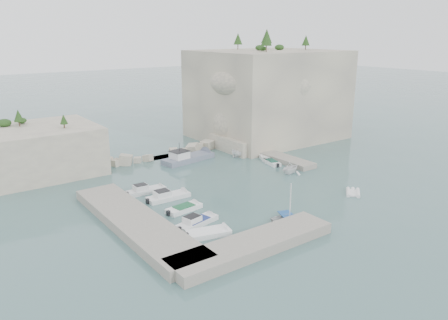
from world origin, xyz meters
TOP-DOWN VIEW (x-y plane):
  - ground at (0.00, 0.00)m, footprint 400.00×400.00m
  - cliff_east at (23.00, 23.00)m, footprint 26.00×22.00m
  - cliff_terrace at (13.00, 18.00)m, footprint 8.00×10.00m
  - outcrop_west at (-20.00, 25.00)m, footprint 16.00×14.00m
  - quay_west at (-17.00, -1.00)m, footprint 5.00×24.00m
  - quay_south at (-10.00, -12.50)m, footprint 18.00×4.00m
  - ledge_east at (13.50, 10.00)m, footprint 3.00×16.00m
  - breakwater at (-1.00, 22.00)m, footprint 28.00×3.00m
  - motorboat_a at (-11.30, 7.91)m, footprint 5.68×1.85m
  - motorboat_b at (-10.03, 4.26)m, footprint 6.11×2.11m
  - motorboat_c at (-10.39, -0.18)m, footprint 5.02×2.36m
  - motorboat_d at (-11.25, -4.43)m, footprint 5.89×2.89m
  - motorboat_e at (-11.73, -7.32)m, footprint 5.33×3.26m
  - rowboat at (-2.45, -9.79)m, footprint 4.99×4.29m
  - inflatable_dinghy at (10.41, -8.44)m, footprint 3.50×3.26m
  - tender_east_a at (9.96, 2.73)m, footprint 4.19×3.76m
  - tender_east_b at (10.87, 7.86)m, footprint 2.39×4.40m
  - tender_east_c at (11.52, 9.96)m, footprint 3.13×4.58m
  - tender_east_d at (9.84, 13.92)m, footprint 4.50×2.93m
  - work_boat at (0.98, 17.29)m, footprint 10.40×4.47m
  - rowboat_mast at (-2.45, -9.79)m, footprint 0.10×0.10m
  - vegetation at (17.83, 24.40)m, footprint 53.48×13.88m

SIDE VIEW (x-z plane):
  - ground at x=0.00m, z-range 0.00..0.00m
  - motorboat_a at x=-11.30m, z-range -0.70..0.70m
  - motorboat_b at x=-10.03m, z-range -0.70..0.70m
  - motorboat_c at x=-10.39m, z-range -0.35..0.35m
  - motorboat_d at x=-11.25m, z-range -0.70..0.70m
  - motorboat_e at x=-11.73m, z-range -0.35..0.35m
  - rowboat at x=-2.45m, z-range -0.43..0.43m
  - inflatable_dinghy at x=10.41m, z-range -0.22..0.22m
  - tender_east_a at x=9.96m, z-range -0.99..0.99m
  - tender_east_b at x=10.87m, z-range -0.35..0.35m
  - tender_east_c at x=11.52m, z-range -0.35..0.35m
  - tender_east_d at x=9.84m, z-range -0.81..0.81m
  - work_boat at x=0.98m, z-range -1.10..1.10m
  - ledge_east at x=13.50m, z-range 0.00..0.80m
  - quay_west at x=-17.00m, z-range 0.00..1.10m
  - quay_south at x=-10.00m, z-range 0.00..1.10m
  - breakwater at x=-1.00m, z-range 0.00..1.40m
  - cliff_terrace at x=13.00m, z-range 0.00..2.50m
  - rowboat_mast at x=-2.45m, z-range 0.43..4.63m
  - outcrop_west at x=-20.00m, z-range 0.00..7.00m
  - cliff_east at x=23.00m, z-range 0.00..17.00m
  - vegetation at x=17.83m, z-range 11.23..24.63m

